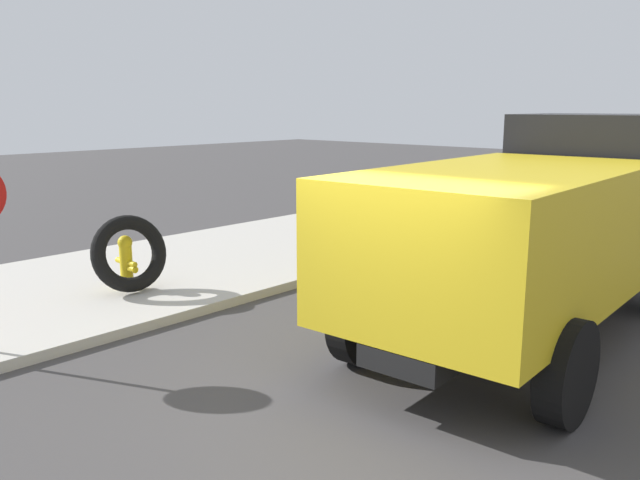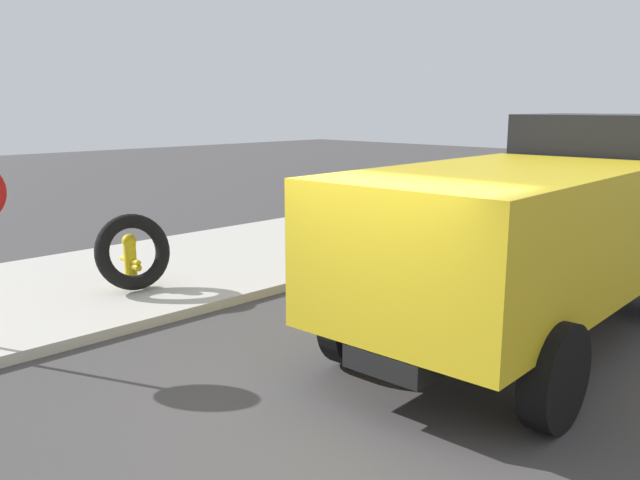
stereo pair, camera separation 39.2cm
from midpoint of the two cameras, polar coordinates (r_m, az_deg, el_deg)
The scene contains 5 objects.
ground_plane at distance 6.75m, azimuth 4.24°, elevation -16.03°, with size 80.00×80.00×0.00m, color #423F3F.
sidewalk_curb at distance 11.72m, azimuth -20.71°, elevation -4.22°, with size 36.00×5.00×0.15m, color #BCB7AD.
fire_hydrant at distance 11.28m, azimuth -15.30°, elevation -1.58°, with size 0.24×0.54×0.90m.
loose_tire at distance 11.03m, azimuth -15.07°, elevation -1.01°, with size 1.26×1.26×0.24m, color black.
dump_truck_yellow at distance 9.34m, azimuth 20.22°, elevation 1.56°, with size 7.11×3.08×3.00m.
Camera 2 is at (-4.43, -4.00, 3.14)m, focal length 36.58 mm.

